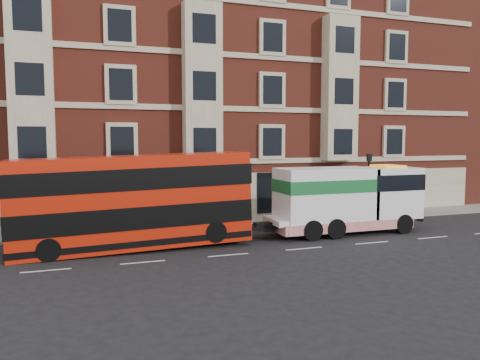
# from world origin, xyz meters

# --- Properties ---
(ground) EXTENTS (120.00, 120.00, 0.00)m
(ground) POSITION_xyz_m (0.00, 0.00, 0.00)
(ground) COLOR black
(ground) RESTS_ON ground
(sidewalk) EXTENTS (90.00, 3.00, 0.15)m
(sidewalk) POSITION_xyz_m (0.00, 7.50, 0.07)
(sidewalk) COLOR slate
(sidewalk) RESTS_ON ground
(victorian_terrace) EXTENTS (45.00, 12.00, 20.40)m
(victorian_terrace) POSITION_xyz_m (0.50, 15.00, 10.07)
(victorian_terrace) COLOR maroon
(victorian_terrace) RESTS_ON ground
(lamp_post_west) EXTENTS (0.35, 0.15, 4.35)m
(lamp_post_west) POSITION_xyz_m (-6.00, 6.20, 2.68)
(lamp_post_west) COLOR black
(lamp_post_west) RESTS_ON sidewalk
(lamp_post_east) EXTENTS (0.35, 0.15, 4.35)m
(lamp_post_east) POSITION_xyz_m (12.00, 6.20, 2.68)
(lamp_post_east) COLOR black
(lamp_post_east) RESTS_ON sidewalk
(double_decker_bus) EXTENTS (11.54, 2.65, 4.67)m
(double_decker_bus) POSITION_xyz_m (-4.06, 2.71, 2.48)
(double_decker_bus) COLOR red
(double_decker_bus) RESTS_ON ground
(tow_truck) EXTENTS (9.24, 2.73, 3.85)m
(tow_truck) POSITION_xyz_m (8.00, 2.71, 2.04)
(tow_truck) COLOR white
(tow_truck) RESTS_ON ground
(pedestrian) EXTENTS (0.67, 0.62, 1.53)m
(pedestrian) POSITION_xyz_m (-8.22, 6.82, 0.92)
(pedestrian) COLOR black
(pedestrian) RESTS_ON sidewalk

